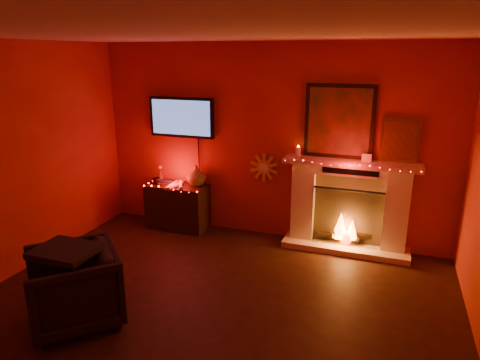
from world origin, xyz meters
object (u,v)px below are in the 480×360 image
at_px(fireplace, 348,197).
at_px(tv, 182,118).
at_px(sunburst_clock, 264,168).
at_px(console_table, 179,203).
at_px(armchair, 74,287).

bearing_deg(fireplace, tv, 178.50).
height_order(sunburst_clock, console_table, sunburst_clock).
relative_size(tv, sunburst_clock, 3.10).
distance_m(sunburst_clock, armchair, 2.97).
bearing_deg(tv, console_table, -91.11).
relative_size(console_table, armchair, 1.17).
height_order(tv, sunburst_clock, tv).
bearing_deg(console_table, armchair, -86.60).
distance_m(tv, console_table, 1.27).
relative_size(tv, console_table, 1.28).
xyz_separation_m(fireplace, armchair, (-2.30, -2.59, -0.35)).
bearing_deg(fireplace, console_table, -177.09).
height_order(fireplace, sunburst_clock, fireplace).
xyz_separation_m(tv, armchair, (0.14, -2.66, -1.27)).
bearing_deg(console_table, tv, 88.89).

